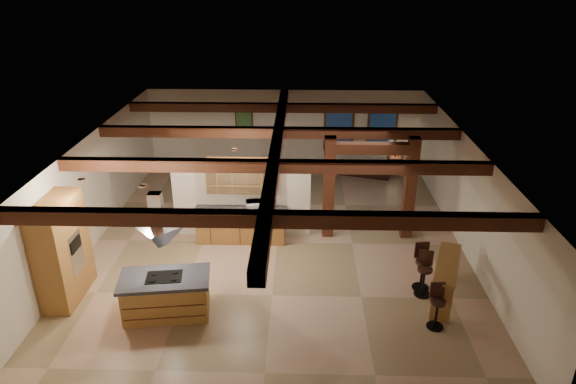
{
  "coord_description": "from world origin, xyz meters",
  "views": [
    {
      "loc": [
        0.65,
        -12.37,
        7.02
      ],
      "look_at": [
        0.28,
        0.5,
        1.31
      ],
      "focal_mm": 32.0,
      "sensor_mm": 36.0,
      "label": 1
    }
  ],
  "objects_px": {
    "kitchen_island": "(166,295)",
    "dining_table": "(260,189)",
    "bar_counter": "(446,275)",
    "sofa": "(365,167)"
  },
  "relations": [
    {
      "from": "dining_table",
      "to": "bar_counter",
      "type": "xyz_separation_m",
      "value": [
        4.63,
        -5.52,
        0.36
      ]
    },
    {
      "from": "sofa",
      "to": "bar_counter",
      "type": "distance_m",
      "value": 7.71
    },
    {
      "from": "kitchen_island",
      "to": "dining_table",
      "type": "height_order",
      "value": "kitchen_island"
    },
    {
      "from": "bar_counter",
      "to": "dining_table",
      "type": "bearing_deg",
      "value": 130.03
    },
    {
      "from": "dining_table",
      "to": "bar_counter",
      "type": "height_order",
      "value": "bar_counter"
    },
    {
      "from": "dining_table",
      "to": "bar_counter",
      "type": "distance_m",
      "value": 7.21
    },
    {
      "from": "kitchen_island",
      "to": "bar_counter",
      "type": "bearing_deg",
      "value": 6.5
    },
    {
      "from": "kitchen_island",
      "to": "bar_counter",
      "type": "distance_m",
      "value": 6.22
    },
    {
      "from": "kitchen_island",
      "to": "bar_counter",
      "type": "xyz_separation_m",
      "value": [
        6.17,
        0.7,
        0.18
      ]
    },
    {
      "from": "bar_counter",
      "to": "kitchen_island",
      "type": "bearing_deg",
      "value": -173.5
    }
  ]
}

